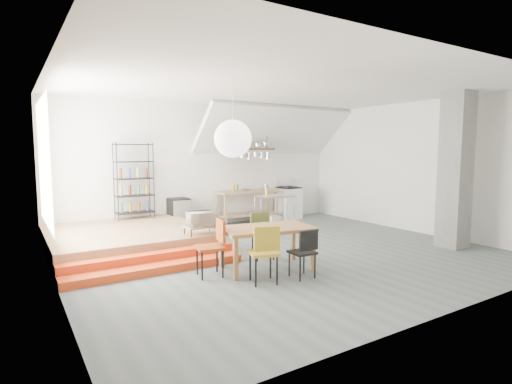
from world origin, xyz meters
TOP-DOWN VIEW (x-y plane):
  - floor at (0.00, 0.00)m, footprint 8.00×8.00m
  - wall_back at (0.00, 3.50)m, footprint 8.00×0.04m
  - wall_left at (-4.00, 0.00)m, footprint 0.04×7.00m
  - wall_right at (4.00, 0.00)m, footprint 0.04×7.00m
  - ceiling at (0.00, 0.00)m, footprint 8.00×7.00m
  - slope_ceiling at (1.80, 2.90)m, footprint 4.40×1.44m
  - window_pane at (-3.98, 1.50)m, footprint 0.02×2.50m
  - platform at (-2.50, 2.00)m, footprint 3.00×3.00m
  - step_lower at (-2.50, 0.05)m, footprint 3.00×0.35m
  - step_upper at (-2.50, 0.40)m, footprint 3.00×0.35m
  - concrete_column at (3.30, -1.50)m, footprint 0.50×0.50m
  - kitchen_counter at (1.10, 3.15)m, footprint 1.80×0.60m
  - stove at (2.50, 3.16)m, footprint 0.60×0.60m
  - pot_rack at (1.13, 2.92)m, footprint 1.20×0.50m
  - wire_shelving at (-2.00, 3.20)m, footprint 0.88×0.38m
  - microwave_shelf at (-1.40, 0.75)m, footprint 0.60×0.40m
  - paper_lantern at (-1.44, -0.65)m, footprint 0.60×0.60m
  - dining_table at (-0.85, -0.75)m, footprint 1.66×1.11m
  - chair_mustard at (-1.31, -1.38)m, footprint 0.52×0.52m
  - chair_black at (-0.63, -1.48)m, footprint 0.37×0.37m
  - chair_olive at (-0.54, -0.10)m, footprint 0.48×0.48m
  - chair_red at (-1.77, -0.59)m, footprint 0.48×0.48m
  - rolling_cart at (0.98, 1.68)m, footprint 1.02×0.71m
  - mini_fridge at (-0.90, 3.20)m, footprint 0.48×0.48m
  - microwave at (-1.40, 0.75)m, footprint 0.52×0.37m
  - bowl at (1.01, 3.10)m, footprint 0.30×0.30m

SIDE VIEW (x-z plane):
  - floor at x=0.00m, z-range 0.00..0.00m
  - step_lower at x=-2.50m, z-range 0.00..0.13m
  - step_upper at x=-2.50m, z-range 0.00..0.27m
  - platform at x=-2.50m, z-range 0.00..0.40m
  - mini_fridge at x=-0.90m, z-range 0.00..0.82m
  - chair_black at x=-0.63m, z-range 0.08..0.87m
  - stove at x=2.50m, z-range -0.11..1.07m
  - chair_olive at x=-0.54m, z-range 0.08..0.94m
  - chair_mustard at x=-1.31m, z-range 0.09..0.99m
  - chair_red at x=-1.77m, z-range 0.09..1.00m
  - microwave_shelf at x=-1.40m, z-range 0.46..0.63m
  - rolling_cart at x=0.98m, z-range 0.14..1.06m
  - kitchen_counter at x=1.10m, z-range 0.17..1.08m
  - dining_table at x=-0.85m, z-range 0.29..1.01m
  - microwave at x=-1.40m, z-range 0.56..0.84m
  - bowl at x=1.01m, z-range 0.91..0.97m
  - wire_shelving at x=-2.00m, z-range 0.43..2.23m
  - wall_back at x=0.00m, z-range 0.00..3.20m
  - wall_left at x=-4.00m, z-range 0.00..3.20m
  - wall_right at x=4.00m, z-range 0.00..3.20m
  - concrete_column at x=3.30m, z-range 0.00..3.20m
  - window_pane at x=-3.98m, z-range 0.70..2.90m
  - pot_rack at x=1.13m, z-range 1.26..2.69m
  - paper_lantern at x=-1.44m, z-range 1.90..2.50m
  - slope_ceiling at x=1.80m, z-range 1.89..3.21m
  - ceiling at x=0.00m, z-range 3.19..3.21m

